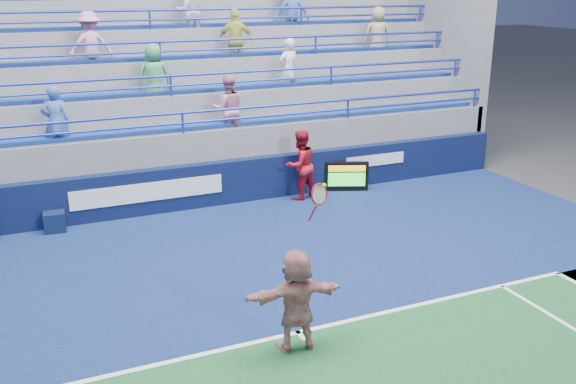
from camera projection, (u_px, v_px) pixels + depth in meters
name	position (u px, v px, depth m)	size (l,w,h in m)	color
ground	(298.00, 334.00, 10.18)	(120.00, 120.00, 0.00)	#333538
sponsor_wall	(188.00, 187.00, 15.67)	(18.00, 0.32, 1.10)	#091334
bleacher_stand	(152.00, 118.00, 18.64)	(18.00, 5.60, 6.13)	slate
serve_speed_board	(347.00, 176.00, 17.03)	(1.12, 0.55, 0.80)	black
judge_chair	(54.00, 220.00, 14.31)	(0.49, 0.49, 0.82)	#0B1A38
tennis_player	(297.00, 300.00, 9.53)	(1.54, 0.64, 2.60)	silver
ball_girl	(300.00, 165.00, 16.27)	(0.87, 0.68, 1.80)	#A71320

